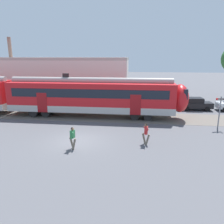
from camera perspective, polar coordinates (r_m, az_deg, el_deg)
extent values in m
plane|color=#515156|center=(17.67, -8.98, -7.50)|extent=(160.00, 160.00, 0.00)
cube|color=#605951|center=(29.00, -27.27, -0.28)|extent=(80.00, 4.40, 0.01)
cube|color=#B7B2AD|center=(24.41, -5.56, 1.31)|extent=(18.00, 3.06, 0.70)
cube|color=red|center=(24.11, -5.65, 4.90)|extent=(18.00, 3.00, 2.40)
cube|color=black|center=(22.62, -6.47, 4.77)|extent=(16.56, 0.03, 0.90)
cube|color=maroon|center=(22.23, 6.14, 1.86)|extent=(1.10, 0.04, 2.10)
cube|color=maroon|center=(24.39, -17.81, 2.36)|extent=(1.10, 0.04, 2.10)
cylinder|color=#9C9793|center=(23.92, -5.73, 8.16)|extent=(17.64, 0.70, 0.70)
cube|color=black|center=(24.59, -12.00, 9.38)|extent=(0.70, 0.12, 0.40)
cylinder|color=black|center=(24.04, 9.27, -0.49)|extent=(0.90, 2.40, 0.90)
cylinder|color=black|center=(24.02, 5.94, -0.39)|extent=(0.90, 2.40, 0.90)
cylinder|color=black|center=(26.00, -16.10, 0.25)|extent=(0.90, 2.40, 0.90)
cylinder|color=black|center=(26.57, -18.89, 0.33)|extent=(0.90, 2.40, 0.90)
ellipsoid|color=red|center=(24.04, 17.27, 3.45)|extent=(1.80, 2.85, 2.95)
cube|color=black|center=(24.01, 18.19, 4.82)|extent=(0.40, 2.40, 1.00)
cylinder|color=#6B6051|center=(16.00, -9.87, -8.25)|extent=(0.38, 0.21, 0.87)
cylinder|color=#6B6051|center=(16.27, -10.47, -7.89)|extent=(0.38, 0.21, 0.87)
cube|color=#2D7F47|center=(15.89, -10.29, -5.70)|extent=(0.30, 0.40, 0.56)
cylinder|color=#2D7F47|center=(16.12, -10.17, -5.58)|extent=(0.26, 0.13, 0.52)
cylinder|color=#2D7F47|center=(15.69, -10.39, -6.16)|extent=(0.26, 0.13, 0.52)
sphere|color=brown|center=(15.75, -10.29, -4.38)|extent=(0.22, 0.22, 0.22)
sphere|color=black|center=(15.75, -10.35, -4.26)|extent=(0.20, 0.20, 0.20)
cylinder|color=#6B6051|center=(16.97, 8.34, -6.85)|extent=(0.37, 0.18, 0.87)
cylinder|color=#6B6051|center=(16.79, 9.26, -7.13)|extent=(0.37, 0.18, 0.87)
cube|color=red|center=(16.64, 8.89, -4.71)|extent=(0.27, 0.38, 0.56)
cylinder|color=red|center=(16.44, 9.12, -5.13)|extent=(0.25, 0.11, 0.52)
cylinder|color=red|center=(16.87, 8.66, -4.62)|extent=(0.25, 0.11, 0.52)
sphere|color=brown|center=(16.52, 8.88, -3.43)|extent=(0.22, 0.22, 0.22)
sphere|color=black|center=(16.51, 8.95, -3.33)|extent=(0.20, 0.20, 0.20)
cube|color=black|center=(29.23, 20.91, 1.76)|extent=(4.09, 1.87, 0.68)
cube|color=black|center=(29.06, 20.74, 2.96)|extent=(1.98, 1.55, 0.56)
cube|color=black|center=(29.37, 22.50, 2.83)|extent=(0.20, 1.37, 0.48)
cylinder|color=black|center=(30.41, 22.66, 1.40)|extent=(0.61, 0.23, 0.60)
cylinder|color=black|center=(28.98, 23.64, 0.71)|extent=(0.61, 0.23, 0.60)
cylinder|color=black|center=(29.68, 18.13, 1.51)|extent=(0.61, 0.23, 0.60)
cylinder|color=black|center=(28.21, 18.91, 0.80)|extent=(0.61, 0.23, 0.60)
cylinder|color=black|center=(31.07, 26.56, 1.25)|extent=(0.61, 0.22, 0.60)
cylinder|color=gray|center=(22.51, 26.27, -0.06)|extent=(0.11, 0.11, 3.00)
cube|color=black|center=(22.26, 26.62, 3.05)|extent=(0.80, 0.10, 0.10)
sphere|color=red|center=(22.08, 25.75, 3.07)|extent=(0.20, 0.20, 0.20)
cube|color=white|center=(22.33, 26.51, 1.78)|extent=(0.72, 0.03, 0.48)
cube|color=beige|center=(33.06, -14.76, 7.74)|extent=(21.15, 5.00, 6.00)
cube|color=#A7A39B|center=(32.87, -15.12, 13.29)|extent=(21.15, 5.00, 0.40)
cylinder|color=#8C6656|center=(35.69, -25.12, 14.76)|extent=(0.50, 0.50, 3.20)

